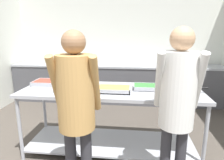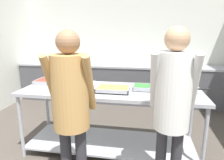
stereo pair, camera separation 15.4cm
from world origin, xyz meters
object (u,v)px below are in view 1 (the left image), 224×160
object	(u,v)px
sauce_pan	(185,89)
water_bottle	(183,60)
guest_serving_left	(76,100)
broccoli_bowl	(61,89)
serving_tray_greens	(48,82)
guest_serving_right	(177,97)
serving_tray_roast	(148,87)
serving_tray_vegetables	(114,89)
plate_stack	(88,85)

from	to	relation	value
sauce_pan	water_bottle	world-z (taller)	water_bottle
guest_serving_left	water_bottle	xyz separation A→B (m)	(1.58, 2.91, -0.01)
broccoli_bowl	sauce_pan	bearing A→B (deg)	5.45
serving_tray_greens	sauce_pan	bearing A→B (deg)	-5.86
serving_tray_greens	guest_serving_right	size ratio (longest dim) A/B	0.23
serving_tray_roast	serving_tray_vegetables	bearing A→B (deg)	-161.64
plate_stack	water_bottle	bearing A→B (deg)	49.48
water_bottle	serving_tray_vegetables	bearing A→B (deg)	-121.22
broccoli_bowl	plate_stack	distance (m)	0.40
guest_serving_left	water_bottle	bearing A→B (deg)	61.48
broccoli_bowl	guest_serving_right	size ratio (longest dim) A/B	0.12
serving_tray_roast	water_bottle	distance (m)	2.20
serving_tray_vegetables	sauce_pan	world-z (taller)	sauce_pan
plate_stack	guest_serving_right	xyz separation A→B (m)	(1.02, -0.81, 0.13)
serving_tray_greens	sauce_pan	xyz separation A→B (m)	(1.85, -0.19, 0.02)
serving_tray_greens	guest_serving_right	world-z (taller)	guest_serving_right
serving_tray_roast	sauce_pan	distance (m)	0.45
serving_tray_roast	guest_serving_right	bearing A→B (deg)	-74.88
serving_tray_greens	water_bottle	size ratio (longest dim) A/B	1.43
sauce_pan	guest_serving_right	bearing A→B (deg)	-108.66
plate_stack	serving_tray_vegetables	distance (m)	0.42
serving_tray_greens	water_bottle	world-z (taller)	water_bottle
serving_tray_greens	sauce_pan	world-z (taller)	sauce_pan
guest_serving_left	water_bottle	size ratio (longest dim) A/B	6.17
broccoli_bowl	guest_serving_right	xyz separation A→B (m)	(1.30, -0.53, 0.12)
sauce_pan	guest_serving_right	world-z (taller)	guest_serving_right
plate_stack	guest_serving_right	distance (m)	1.31
sauce_pan	guest_serving_left	world-z (taller)	guest_serving_left
guest_serving_left	guest_serving_right	distance (m)	0.92
serving_tray_roast	plate_stack	bearing A→B (deg)	177.15
serving_tray_greens	broccoli_bowl	size ratio (longest dim) A/B	1.91
broccoli_bowl	serving_tray_vegetables	xyz separation A→B (m)	(0.65, 0.10, -0.01)
serving_tray_vegetables	serving_tray_roast	size ratio (longest dim) A/B	1.06
guest_serving_right	water_bottle	xyz separation A→B (m)	(0.67, 2.79, -0.04)
serving_tray_vegetables	guest_serving_left	distance (m)	0.79
guest_serving_right	water_bottle	bearing A→B (deg)	76.52
serving_tray_roast	water_bottle	size ratio (longest dim) A/B	1.46
broccoli_bowl	serving_tray_roast	world-z (taller)	broccoli_bowl
guest_serving_right	plate_stack	bearing A→B (deg)	141.58
guest_serving_right	water_bottle	distance (m)	2.87
serving_tray_greens	plate_stack	size ratio (longest dim) A/B	1.36
serving_tray_roast	guest_serving_right	distance (m)	0.81
sauce_pan	broccoli_bowl	bearing A→B (deg)	-174.55
broccoli_bowl	water_bottle	bearing A→B (deg)	49.03
serving_tray_vegetables	guest_serving_left	size ratio (longest dim) A/B	0.25
serving_tray_greens	water_bottle	bearing A→B (deg)	40.15
plate_stack	guest_serving_left	bearing A→B (deg)	-83.01
broccoli_bowl	serving_tray_vegetables	world-z (taller)	broccoli_bowl
serving_tray_vegetables	sauce_pan	xyz separation A→B (m)	(0.87, 0.04, 0.02)
serving_tray_greens	water_bottle	xyz separation A→B (m)	(2.29, 1.93, 0.09)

